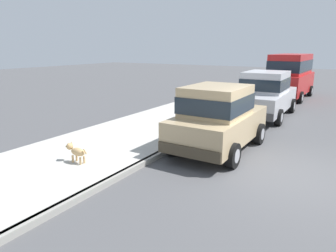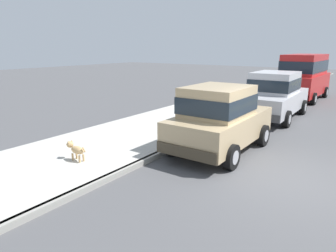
{
  "view_description": "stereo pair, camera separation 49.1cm",
  "coord_description": "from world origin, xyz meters",
  "px_view_note": "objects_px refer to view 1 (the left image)",
  "views": [
    {
      "loc": [
        1.11,
        -7.16,
        2.9
      ],
      "look_at": [
        -3.04,
        -0.4,
        0.85
      ],
      "focal_mm": 32.63,
      "sensor_mm": 36.0,
      "label": 1
    },
    {
      "loc": [
        1.52,
        -6.89,
        2.9
      ],
      "look_at": [
        -3.04,
        -0.4,
        0.85
      ],
      "focal_mm": 32.63,
      "sensor_mm": 36.0,
      "label": 2
    }
  ],
  "objects_px": {
    "car_silver_sedan": "(265,94)",
    "dog_tan": "(76,151)",
    "car_tan_hatchback": "(218,117)",
    "car_red_van": "(290,74)"
  },
  "relations": [
    {
      "from": "car_tan_hatchback",
      "to": "dog_tan",
      "type": "xyz_separation_m",
      "value": [
        -2.44,
        -3.06,
        -0.55
      ]
    },
    {
      "from": "car_silver_sedan",
      "to": "dog_tan",
      "type": "distance_m",
      "value": 8.67
    },
    {
      "from": "car_tan_hatchback",
      "to": "car_silver_sedan",
      "type": "height_order",
      "value": "car_silver_sedan"
    },
    {
      "from": "car_tan_hatchback",
      "to": "car_red_van",
      "type": "height_order",
      "value": "car_red_van"
    },
    {
      "from": "dog_tan",
      "to": "car_silver_sedan",
      "type": "bearing_deg",
      "value": 73.8
    },
    {
      "from": "car_silver_sedan",
      "to": "car_red_van",
      "type": "relative_size",
      "value": 0.93
    },
    {
      "from": "car_silver_sedan",
      "to": "dog_tan",
      "type": "relative_size",
      "value": 6.11
    },
    {
      "from": "car_silver_sedan",
      "to": "dog_tan",
      "type": "height_order",
      "value": "car_silver_sedan"
    },
    {
      "from": "car_tan_hatchback",
      "to": "car_silver_sedan",
      "type": "bearing_deg",
      "value": 90.27
    },
    {
      "from": "car_silver_sedan",
      "to": "car_tan_hatchback",
      "type": "bearing_deg",
      "value": -89.73
    }
  ]
}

